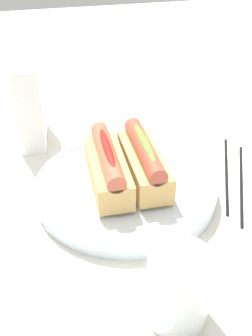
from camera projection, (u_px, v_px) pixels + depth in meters
name	position (u px, v px, depth m)	size (l,w,h in m)	color
ground_plane	(117.00, 206.00, 0.63)	(2.40, 2.40, 0.00)	silver
serving_bowl	(126.00, 187.00, 0.64)	(0.27, 0.27, 0.03)	silver
hotdog_front	(144.00, 161.00, 0.62)	(0.15, 0.05, 0.06)	tan
hotdog_back	(108.00, 166.00, 0.61)	(0.15, 0.05, 0.06)	tan
water_glass	(178.00, 291.00, 0.45)	(0.07, 0.07, 0.09)	white
napkin_box	(30.00, 103.00, 0.75)	(0.11, 0.04, 0.15)	white
chopstick_near	(227.00, 172.00, 0.70)	(0.01, 0.01, 0.22)	black
chopstick_far	(242.00, 182.00, 0.68)	(0.01, 0.01, 0.22)	black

